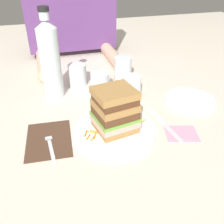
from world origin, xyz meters
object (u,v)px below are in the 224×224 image
Objects in this scene: napkin_dark at (49,139)px; empty_tumbler_0 at (100,82)px; knife at (165,124)px; diner_across at (71,8)px; fork at (50,143)px; empty_tumbler_2 at (123,69)px; sandwich at (115,110)px; juice_glass at (131,88)px; side_plate at (189,100)px; water_bottle at (50,59)px; napkin_pink at (181,133)px; main_plate at (115,130)px; empty_tumbler_1 at (77,75)px.

empty_tumbler_0 reaches higher than napkin_dark.
diner_across reaches higher than knife.
empty_tumbler_2 reaches higher than fork.
knife is at bearing -2.96° from sandwich.
napkin_dark is 2.13× the size of juice_glass.
napkin_dark is at bearing 175.85° from knife.
fork is at bearing -133.47° from empty_tumbler_2.
fork is at bearing -104.31° from diner_across.
empty_tumbler_2 is (0.34, 0.33, 0.05)m from napkin_dark.
diner_across reaches higher than empty_tumbler_2.
napkin_dark is at bearing -129.93° from empty_tumbler_0.
juice_glass is at bearing -95.97° from empty_tumbler_2.
side_plate is (0.51, 0.08, 0.00)m from napkin_dark.
empty_tumbler_2 is at bearing 11.60° from water_bottle.
empty_tumbler_2 reaches higher than empty_tumbler_0.
napkin_pink is (0.07, -0.26, -0.03)m from juice_glass.
sandwich is 0.67× the size of knife.
empty_tumbler_0 is (0.02, 0.28, -0.04)m from sandwich.
fork reaches higher than napkin_dark.
sandwich reaches higher than fork.
empty_tumbler_2 is (-0.02, 0.36, 0.05)m from knife.
sandwich is 0.25× the size of diner_across.
water_bottle reaches higher than main_plate.
knife is 0.63× the size of water_bottle.
juice_glass is 0.87× the size of napkin_pink.
juice_glass is at bearing 29.31° from napkin_dark.
fork is (-0.19, -0.00, -0.07)m from sandwich.
napkin_dark is 0.89× the size of knife.
side_plate is (0.32, 0.10, -0.00)m from main_plate.
water_bottle is 0.51m from napkin_pink.
main_plate is 0.33m from side_plate.
napkin_dark is at bearing -104.86° from diner_across.
diner_across is (0.14, 0.43, 0.09)m from water_bottle.
water_bottle is at bearing 177.49° from empty_tumbler_0.
juice_glass is at bearing -75.59° from diner_across.
diner_across is at bearing 117.81° from side_plate.
sandwich is at bearing -111.95° from empty_tumbler_2.
main_plate is at bearing -111.91° from empty_tumbler_2.
juice_glass reaches higher than napkin_dark.
knife is 1.10× the size of side_plate.
sandwich is at bearing 174.85° from main_plate.
empty_tumbler_2 is (0.19, -0.00, 0.01)m from empty_tumbler_1.
water_bottle is (-0.28, 0.09, 0.11)m from juice_glass.
main_plate is 0.19m from fork.
fork is at bearing -178.64° from main_plate.
napkin_pink is at bearing -59.78° from empty_tumbler_1.
empty_tumbler_2 reaches higher than knife.
sandwich is 1.35× the size of empty_tumbler_2.
empty_tumbler_0 is at bearing 85.05° from sandwich.
empty_tumbler_2 is at bearing -68.00° from diner_across.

